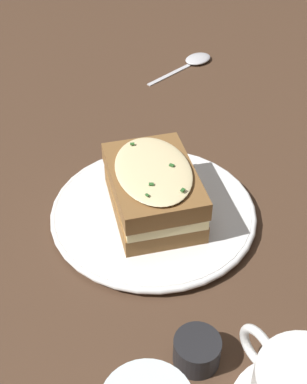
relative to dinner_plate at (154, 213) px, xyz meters
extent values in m
plane|color=#473021|center=(-0.01, -0.02, -0.01)|extent=(2.40, 2.40, 0.00)
cylinder|color=white|center=(0.00, 0.00, 0.00)|extent=(0.25, 0.25, 0.01)
torus|color=white|center=(0.00, 0.00, 0.00)|extent=(0.26, 0.26, 0.01)
cube|color=brown|center=(0.00, 0.00, 0.02)|extent=(0.16, 0.12, 0.02)
cube|color=#EFDB93|center=(0.00, 0.00, 0.04)|extent=(0.16, 0.12, 0.01)
cube|color=brown|center=(0.00, 0.00, 0.06)|extent=(0.16, 0.13, 0.02)
ellipsoid|color=beige|center=(0.00, 0.00, 0.07)|extent=(0.15, 0.11, 0.01)
cube|color=#2D6028|center=(0.05, -0.01, 0.08)|extent=(0.01, 0.01, 0.00)
cube|color=#2D6028|center=(0.00, 0.02, 0.08)|extent=(0.01, 0.01, 0.00)
cube|color=#2D6028|center=(0.05, 0.03, 0.08)|extent=(0.01, 0.01, 0.00)
cube|color=#2D6028|center=(0.03, 0.00, 0.08)|extent=(0.00, 0.01, 0.00)
cube|color=#2D6028|center=(-0.05, -0.03, 0.08)|extent=(0.00, 0.01, 0.00)
torus|color=white|center=(0.22, 0.08, 0.03)|extent=(0.05, 0.03, 0.05)
cube|color=silver|center=(-0.37, 0.05, -0.01)|extent=(0.08, 0.09, 0.00)
ellipsoid|color=silver|center=(-0.42, 0.11, 0.00)|extent=(0.07, 0.07, 0.01)
cylinder|color=black|center=(0.21, 0.03, 0.01)|extent=(0.05, 0.05, 0.03)
camera|label=1|loc=(0.50, -0.03, 0.47)|focal=50.00mm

